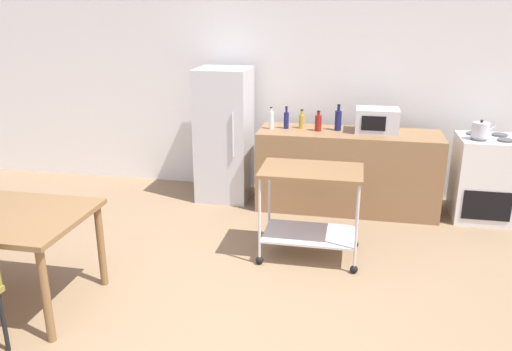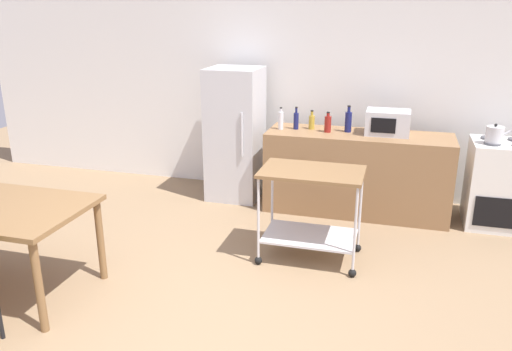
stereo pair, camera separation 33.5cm
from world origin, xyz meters
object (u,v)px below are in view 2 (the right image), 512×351
bottle_vinegar (312,122)px  refrigerator (235,134)px  stove_oven (498,184)px  kettle (495,134)px  bottle_olive_oil (281,120)px  bottle_hot_sauce (328,124)px  microwave (388,122)px  kitchen_cart (311,200)px  bottle_sesame_oil (348,121)px  bottle_soda (296,120)px

bottle_vinegar → refrigerator: bearing=178.8°
stove_oven → kettle: 0.57m
bottle_olive_oil → bottle_hot_sauce: bearing=0.9°
refrigerator → microwave: bearing=-1.3°
refrigerator → kitchen_cart: size_ratio=1.70×
refrigerator → bottle_sesame_oil: refrigerator is taller
microwave → refrigerator: bearing=178.7°
bottle_hot_sauce → bottle_sesame_oil: 0.23m
bottle_olive_oil → bottle_sesame_oil: (0.74, 0.08, 0.01)m
kitchen_cart → bottle_olive_oil: (-0.58, 1.25, 0.43)m
stove_oven → kitchen_cart: size_ratio=1.01×
stove_oven → bottle_sesame_oil: size_ratio=3.16×
refrigerator → kitchen_cart: (1.16, -1.37, -0.20)m
stove_oven → kitchen_cart: stove_oven is taller
bottle_sesame_oil → refrigerator: bearing=178.0°
stove_oven → bottle_vinegar: 2.06m
bottle_soda → bottle_sesame_oil: 0.58m
bottle_soda → kettle: bearing=-3.1°
kitchen_cart → bottle_soda: 1.43m
kitchen_cart → bottle_soda: size_ratio=3.62×
kitchen_cart → bottle_soda: (-0.41, 1.30, 0.43)m
bottle_olive_oil → bottle_vinegar: bottle_olive_oil is taller
bottle_sesame_oil → bottle_vinegar: bearing=176.1°
bottle_vinegar → microwave: size_ratio=0.46×
bottle_soda → bottle_olive_oil: bearing=-160.6°
refrigerator → bottle_vinegar: bearing=-1.2°
refrigerator → stove_oven: bearing=-1.6°
bottle_soda → bottle_vinegar: size_ratio=1.18×
bottle_vinegar → bottle_hot_sauce: bearing=-26.8°
bottle_vinegar → bottle_sesame_oil: 0.41m
kitchen_cart → microwave: 1.52m
microwave → kettle: 1.05m
bottle_olive_oil → microwave: size_ratio=0.54×
kitchen_cart → bottle_olive_oil: bottle_olive_oil is taller
bottle_vinegar → microwave: 0.83m
kitchen_cart → bottle_sesame_oil: bottle_sesame_oil is taller
bottle_sesame_oil → kitchen_cart: bearing=-97.0°
kitchen_cart → kettle: 2.06m
bottle_sesame_oil → microwave: 0.42m
refrigerator → bottle_soda: refrigerator is taller
bottle_sesame_oil → bottle_soda: bearing=-177.9°
refrigerator → microwave: refrigerator is taller
stove_oven → bottle_hot_sauce: (-1.79, -0.04, 0.54)m
bottle_hot_sauce → microwave: (0.63, 0.08, 0.04)m
stove_oven → bottle_olive_oil: bearing=-178.9°
refrigerator → kettle: size_ratio=6.47×
stove_oven → kettle: size_ratio=3.84×
bottle_olive_oil → bottle_soda: (0.16, 0.06, -0.00)m
refrigerator → bottle_olive_oil: 0.64m
bottle_soda → microwave: bearing=1.6°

